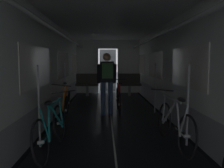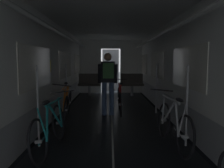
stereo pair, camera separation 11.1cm
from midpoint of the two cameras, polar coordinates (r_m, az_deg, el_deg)
The scene contains 8 objects.
train_car_shell at distance 5.41m, azimuth -0.71°, elevation 8.07°, with size 3.14×12.34×2.57m.
bench_seat_far_left at distance 9.95m, azimuth -6.42°, elevation 0.37°, with size 0.98×0.51×0.95m.
bench_seat_far_right at distance 9.97m, azimuth 3.95°, elevation 0.40°, with size 0.98×0.51×0.95m.
bicycle_silver at distance 4.18m, azimuth 14.25°, elevation -9.57°, with size 0.44×1.69×0.95m.
bicycle_teal at distance 3.95m, azimuth -15.38°, elevation -10.53°, with size 0.46×1.70×0.96m.
bicycle_orange at distance 6.05m, azimuth -11.63°, elevation -4.84°, with size 0.44×1.69×0.95m.
person_cyclist_aisle at distance 6.25m, azimuth -1.76°, elevation 1.47°, with size 0.54×0.40×1.69m.
bicycle_red_in_aisle at distance 6.60m, azimuth 1.15°, elevation -3.83°, with size 0.44×1.69×0.94m.
Camera 1 is at (-0.16, -1.80, 1.46)m, focal length 37.30 mm.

